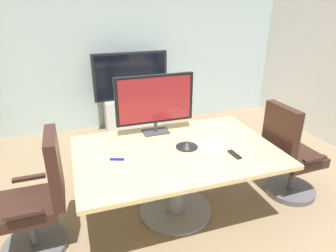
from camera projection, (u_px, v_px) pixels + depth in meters
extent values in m
plane|color=#7A664C|center=(170.00, 229.00, 2.92)|extent=(6.98, 6.98, 0.00)
cube|color=#9EB2B7|center=(113.00, 38.00, 4.83)|extent=(5.98, 0.10, 2.96)
cube|color=tan|center=(176.00, 152.00, 2.88)|extent=(1.92, 1.27, 0.04)
cylinder|color=slate|center=(176.00, 183.00, 3.03)|extent=(0.20, 0.20, 0.69)
cylinder|color=slate|center=(176.00, 210.00, 3.16)|extent=(0.76, 0.76, 0.03)
cylinder|color=#4C4C51|center=(36.00, 246.00, 2.68)|extent=(0.56, 0.56, 0.06)
cylinder|color=#4C4C51|center=(31.00, 227.00, 2.59)|extent=(0.07, 0.07, 0.36)
cube|color=black|center=(27.00, 207.00, 2.51)|extent=(0.48, 0.48, 0.10)
cube|color=black|center=(55.00, 167.00, 2.46)|extent=(0.09, 0.46, 0.60)
cube|color=black|center=(29.00, 178.00, 2.69)|extent=(0.28, 0.05, 0.03)
cube|color=black|center=(24.00, 214.00, 2.24)|extent=(0.28, 0.05, 0.03)
cylinder|color=#4C4C51|center=(289.00, 190.00, 3.46)|extent=(0.56, 0.56, 0.06)
cylinder|color=#4C4C51|center=(292.00, 174.00, 3.38)|extent=(0.07, 0.07, 0.36)
cube|color=black|center=(296.00, 157.00, 3.29)|extent=(0.50, 0.50, 0.10)
cube|color=black|center=(280.00, 134.00, 3.07)|extent=(0.11, 0.46, 0.60)
cube|color=black|center=(315.00, 159.00, 3.01)|extent=(0.28, 0.06, 0.03)
cube|color=black|center=(280.00, 138.00, 3.46)|extent=(0.28, 0.06, 0.03)
cube|color=#333338|center=(156.00, 132.00, 3.25)|extent=(0.28, 0.18, 0.02)
cylinder|color=#333338|center=(156.00, 127.00, 3.23)|extent=(0.04, 0.04, 0.10)
cube|color=black|center=(155.00, 99.00, 3.12)|extent=(0.84, 0.04, 0.52)
cube|color=maroon|center=(155.00, 100.00, 3.10)|extent=(0.77, 0.01, 0.47)
cube|color=#B7BABC|center=(132.00, 114.00, 5.05)|extent=(0.90, 0.36, 0.55)
cube|color=black|center=(131.00, 76.00, 4.77)|extent=(1.20, 0.06, 0.76)
cube|color=black|center=(131.00, 77.00, 4.74)|extent=(1.12, 0.01, 0.69)
cone|color=black|center=(187.00, 144.00, 2.92)|extent=(0.19, 0.19, 0.07)
cylinder|color=black|center=(187.00, 147.00, 2.93)|extent=(0.22, 0.22, 0.01)
cube|color=black|center=(234.00, 154.00, 2.78)|extent=(0.06, 0.17, 0.02)
cube|color=#1919A5|center=(117.00, 159.00, 2.69)|extent=(0.13, 0.06, 0.02)
cube|color=white|center=(214.00, 146.00, 2.94)|extent=(0.23, 0.32, 0.01)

